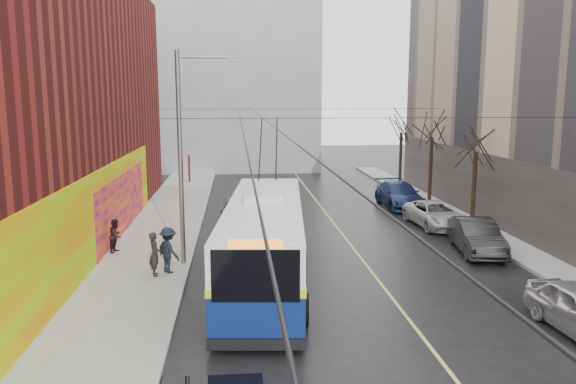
% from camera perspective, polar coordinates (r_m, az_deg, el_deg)
% --- Properties ---
extents(ground, '(140.00, 140.00, 0.00)m').
position_cam_1_polar(ground, '(15.66, 10.57, -17.59)').
color(ground, black).
rests_on(ground, ground).
extents(sidewalk_left, '(4.00, 60.00, 0.15)m').
position_cam_1_polar(sidewalk_left, '(26.63, -13.82, -6.01)').
color(sidewalk_left, gray).
rests_on(sidewalk_left, ground).
extents(sidewalk_right, '(2.00, 60.00, 0.15)m').
position_cam_1_polar(sidewalk_right, '(29.35, 21.25, -4.94)').
color(sidewalk_right, gray).
rests_on(sidewalk_right, ground).
extents(lane_line, '(0.12, 50.00, 0.01)m').
position_cam_1_polar(lane_line, '(28.80, 5.89, -4.74)').
color(lane_line, '#BFB74C').
rests_on(lane_line, ground).
extents(building_far, '(20.50, 12.10, 18.00)m').
position_cam_1_polar(building_far, '(58.42, -7.38, 11.39)').
color(building_far, gray).
rests_on(building_far, ground).
extents(streetlight_pole, '(2.65, 0.60, 9.00)m').
position_cam_1_polar(streetlight_pole, '(23.58, -10.51, 3.93)').
color(streetlight_pole, slate).
rests_on(streetlight_pole, ground).
extents(catenary_wires, '(18.00, 60.00, 0.22)m').
position_cam_1_polar(catenary_wires, '(28.19, -2.35, 7.83)').
color(catenary_wires, black).
extents(tree_near, '(3.20, 3.20, 6.40)m').
position_cam_1_polar(tree_near, '(32.18, 18.62, 5.29)').
color(tree_near, black).
rests_on(tree_near, ground).
extents(tree_mid, '(3.20, 3.20, 6.68)m').
position_cam_1_polar(tree_mid, '(38.66, 14.46, 6.54)').
color(tree_mid, black).
rests_on(tree_mid, ground).
extents(tree_far, '(3.20, 3.20, 6.57)m').
position_cam_1_polar(tree_far, '(45.31, 11.48, 6.92)').
color(tree_far, black).
rests_on(tree_far, ground).
extents(pigeons_flying, '(3.09, 4.13, 1.75)m').
position_cam_1_polar(pigeons_flying, '(23.43, -0.27, 8.52)').
color(pigeons_flying, slate).
extents(trolleybus, '(3.92, 13.13, 6.15)m').
position_cam_1_polar(trolleybus, '(21.67, -2.37, -4.84)').
color(trolleybus, '#0B1A53').
rests_on(trolleybus, ground).
extents(parked_car_b, '(2.28, 4.90, 1.55)m').
position_cam_1_polar(parked_car_b, '(27.39, 18.59, -4.29)').
color(parked_car_b, '#252527').
rests_on(parked_car_b, ground).
extents(parked_car_c, '(2.62, 5.12, 1.38)m').
position_cam_1_polar(parked_car_c, '(32.24, 14.78, -2.21)').
color(parked_car_c, silver).
rests_on(parked_car_c, ground).
extents(parked_car_d, '(2.37, 5.58, 1.61)m').
position_cam_1_polar(parked_car_d, '(37.47, 11.25, -0.28)').
color(parked_car_d, navy).
rests_on(parked_car_d, ground).
extents(following_car, '(2.02, 4.58, 1.53)m').
position_cam_1_polar(following_car, '(31.75, -5.21, -1.97)').
color(following_car, '#9E9FA3').
rests_on(following_car, ground).
extents(pedestrian_a, '(0.58, 0.73, 1.76)m').
position_cam_1_polar(pedestrian_a, '(22.79, -13.41, -6.14)').
color(pedestrian_a, black).
rests_on(pedestrian_a, sidewalk_left).
extents(pedestrian_b, '(0.72, 0.85, 1.53)m').
position_cam_1_polar(pedestrian_b, '(26.70, -17.09, -4.25)').
color(pedestrian_b, black).
rests_on(pedestrian_b, sidewalk_left).
extents(pedestrian_c, '(1.32, 1.35, 1.85)m').
position_cam_1_polar(pedestrian_c, '(23.05, -12.06, -5.80)').
color(pedestrian_c, black).
rests_on(pedestrian_c, sidewalk_left).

